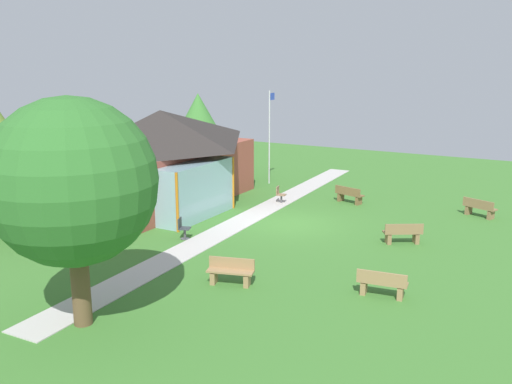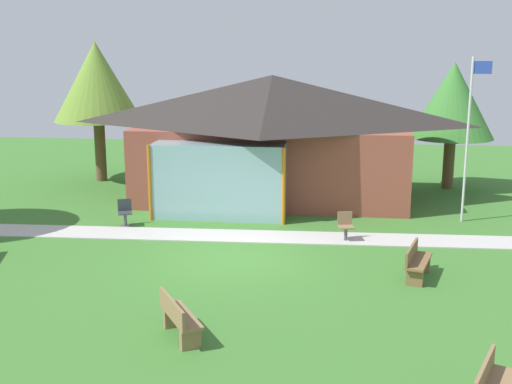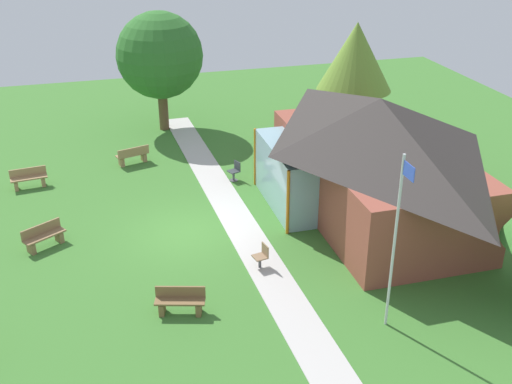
# 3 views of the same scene
# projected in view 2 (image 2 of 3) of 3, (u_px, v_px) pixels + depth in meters

# --- Properties ---
(ground_plane) EXTENTS (44.00, 44.00, 0.00)m
(ground_plane) POSITION_uv_depth(u_px,v_px,m) (235.00, 258.00, 17.80)
(ground_plane) COLOR #3D752D
(pavilion) EXTENTS (10.87, 6.80, 4.65)m
(pavilion) POSITION_uv_depth(u_px,v_px,m) (270.00, 136.00, 24.13)
(pavilion) COLOR brown
(pavilion) RESTS_ON ground_plane
(footpath) EXTENTS (25.59, 2.17, 0.03)m
(footpath) POSITION_uv_depth(u_px,v_px,m) (246.00, 236.00, 19.76)
(footpath) COLOR #BCB7B2
(footpath) RESTS_ON ground_plane
(flagpole) EXTENTS (0.64, 0.08, 5.39)m
(flagpole) POSITION_uv_depth(u_px,v_px,m) (469.00, 132.00, 20.85)
(flagpole) COLOR silver
(flagpole) RESTS_ON ground_plane
(bench_mid_right) EXTENTS (0.84, 1.56, 0.84)m
(bench_mid_right) POSITION_uv_depth(u_px,v_px,m) (417.00, 263.00, 16.16)
(bench_mid_right) COLOR brown
(bench_mid_right) RESTS_ON ground_plane
(bench_front_center) EXTENTS (1.16, 1.51, 0.84)m
(bench_front_center) POSITION_uv_depth(u_px,v_px,m) (179.00, 319.00, 12.85)
(bench_front_center) COLOR olive
(bench_front_center) RESTS_ON ground_plane
(patio_chair_lawn_spare) EXTENTS (0.52, 0.52, 0.86)m
(patio_chair_lawn_spare) POSITION_uv_depth(u_px,v_px,m) (345.00, 227.00, 19.29)
(patio_chair_lawn_spare) COLOR #8C6B4C
(patio_chair_lawn_spare) RESTS_ON ground_plane
(patio_chair_west) EXTENTS (0.56, 0.56, 0.86)m
(patio_chair_west) POSITION_uv_depth(u_px,v_px,m) (125.00, 213.00, 20.90)
(patio_chair_west) COLOR #33383D
(patio_chair_west) RESTS_ON ground_plane
(tree_behind_pavilion_left) EXTENTS (3.65, 3.65, 5.89)m
(tree_behind_pavilion_left) POSITION_uv_depth(u_px,v_px,m) (97.00, 82.00, 27.09)
(tree_behind_pavilion_left) COLOR brown
(tree_behind_pavilion_left) RESTS_ON ground_plane
(tree_behind_pavilion_right) EXTENTS (3.34, 3.34, 5.09)m
(tree_behind_pavilion_right) POSITION_uv_depth(u_px,v_px,m) (453.00, 101.00, 25.72)
(tree_behind_pavilion_right) COLOR brown
(tree_behind_pavilion_right) RESTS_ON ground_plane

